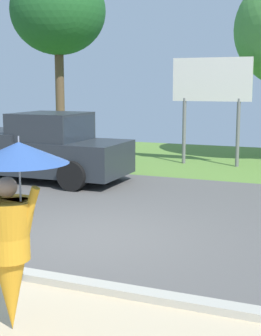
{
  "coord_description": "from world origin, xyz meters",
  "views": [
    {
      "loc": [
        3.92,
        -7.51,
        2.64
      ],
      "look_at": [
        0.39,
        1.0,
        1.1
      ],
      "focal_mm": 53.45,
      "sensor_mm": 36.0,
      "label": 1
    }
  ],
  "objects": [
    {
      "name": "ground_plane",
      "position": [
        0.0,
        2.95,
        -0.05
      ],
      "size": [
        40.0,
        22.0,
        0.2
      ],
      "color": "#565451"
    },
    {
      "name": "monk_pedestrian",
      "position": [
        0.81,
        -3.3,
        1.11
      ],
      "size": [
        1.08,
        1.02,
        2.13
      ],
      "rotation": [
        0.0,
        0.0,
        0.3
      ],
      "color": "orange",
      "rests_on": "ground_plane"
    },
    {
      "name": "pickup_truck",
      "position": [
        -3.83,
        4.32,
        0.87
      ],
      "size": [
        5.2,
        2.28,
        1.88
      ],
      "rotation": [
        0.0,
        0.0,
        -0.08
      ],
      "color": "#23282D",
      "rests_on": "ground_plane"
    },
    {
      "name": "roadside_billboard",
      "position": [
        0.06,
        8.66,
        2.55
      ],
      "size": [
        2.6,
        0.12,
        3.5
      ],
      "color": "slate",
      "rests_on": "ground_plane"
    },
    {
      "name": "tree_left_far",
      "position": [
        -6.55,
        10.27,
        5.47
      ],
      "size": [
        3.76,
        3.76,
        7.22
      ],
      "color": "brown",
      "rests_on": "ground_plane"
    }
  ]
}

